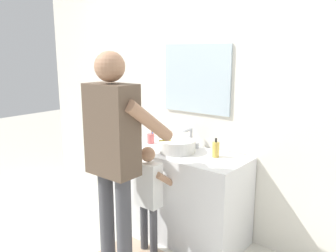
# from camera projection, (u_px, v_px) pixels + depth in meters

# --- Properties ---
(ground_plane) EXTENTS (14.00, 14.00, 0.00)m
(ground_plane) POSITION_uv_depth(u_px,v_px,m) (157.00, 246.00, 3.04)
(ground_plane) COLOR silver
(back_wall) EXTENTS (4.40, 0.10, 2.70)m
(back_wall) POSITION_uv_depth(u_px,v_px,m) (199.00, 87.00, 3.22)
(back_wall) COLOR silver
(back_wall) RESTS_ON ground
(vanity_cabinet) EXTENTS (1.26, 0.54, 0.80)m
(vanity_cabinet) POSITION_uv_depth(u_px,v_px,m) (178.00, 193.00, 3.18)
(vanity_cabinet) COLOR white
(vanity_cabinet) RESTS_ON ground
(sink_basin) EXTENTS (0.33, 0.33, 0.11)m
(sink_basin) POSITION_uv_depth(u_px,v_px,m) (177.00, 146.00, 3.07)
(sink_basin) COLOR silver
(sink_basin) RESTS_ON vanity_cabinet
(faucet) EXTENTS (0.18, 0.14, 0.18)m
(faucet) POSITION_uv_depth(u_px,v_px,m) (190.00, 139.00, 3.22)
(faucet) COLOR #B7BABF
(faucet) RESTS_ON vanity_cabinet
(toothbrush_cup) EXTENTS (0.07, 0.07, 0.21)m
(toothbrush_cup) POSITION_uv_depth(u_px,v_px,m) (151.00, 138.00, 3.36)
(toothbrush_cup) COLOR #D86666
(toothbrush_cup) RESTS_ON vanity_cabinet
(soap_bottle) EXTENTS (0.06, 0.06, 0.16)m
(soap_bottle) POSITION_uv_depth(u_px,v_px,m) (216.00, 149.00, 2.92)
(soap_bottle) COLOR gold
(soap_bottle) RESTS_ON vanity_cabinet
(child_toddler) EXTENTS (0.29, 0.29, 0.93)m
(child_toddler) POSITION_uv_depth(u_px,v_px,m) (149.00, 191.00, 2.84)
(child_toddler) COLOR #47474C
(child_toddler) RESTS_ON ground
(adult_parent) EXTENTS (0.52, 0.55, 1.68)m
(adult_parent) POSITION_uv_depth(u_px,v_px,m) (114.00, 143.00, 2.56)
(adult_parent) COLOR #47474C
(adult_parent) RESTS_ON ground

